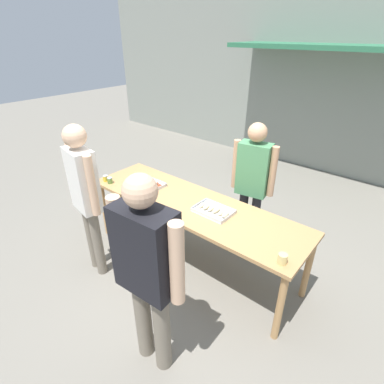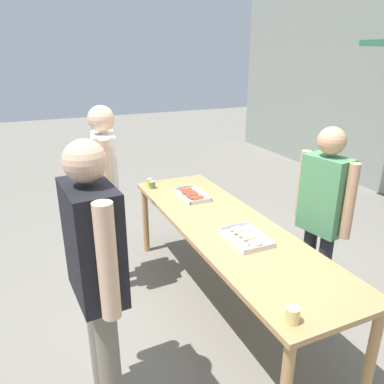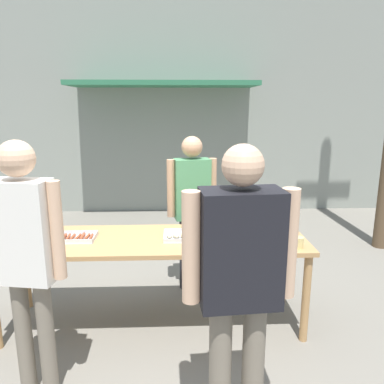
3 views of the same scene
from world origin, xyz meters
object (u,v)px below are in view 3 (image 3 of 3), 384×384
at_px(beer_cup, 299,243).
at_px(person_customer_holding_hotdog, 26,248).
at_px(person_customer_with_cup, 240,271).
at_px(condiment_jar_ketchup, 10,248).
at_px(person_server_behind_table, 192,199).
at_px(food_tray_buns, 187,235).
at_px(food_tray_sausages, 70,238).

xyz_separation_m(beer_cup, person_customer_holding_hotdog, (-2.05, -0.58, 0.22)).
bearing_deg(person_customer_with_cup, condiment_jar_ketchup, -32.45).
height_order(person_server_behind_table, person_customer_holding_hotdog, person_customer_holding_hotdog).
xyz_separation_m(person_server_behind_table, person_customer_holding_hotdog, (-1.18, -1.57, 0.08)).
bearing_deg(beer_cup, food_tray_buns, 163.05).
distance_m(food_tray_buns, person_server_behind_table, 0.73).
distance_m(food_tray_sausages, food_tray_buns, 1.07).
bearing_deg(person_customer_holding_hotdog, food_tray_buns, -132.43).
bearing_deg(food_tray_buns, food_tray_sausages, 179.87).
relative_size(food_tray_sausages, person_customer_holding_hotdog, 0.25).
relative_size(condiment_jar_ketchup, person_customer_holding_hotdog, 0.04).
bearing_deg(person_customer_holding_hotdog, person_customer_with_cup, 174.83).
distance_m(beer_cup, person_server_behind_table, 1.33).
distance_m(person_customer_holding_hotdog, person_customer_with_cup, 1.43).
xyz_separation_m(beer_cup, person_server_behind_table, (-0.87, 0.99, 0.14)).
bearing_deg(condiment_jar_ketchup, person_customer_with_cup, -27.98).
distance_m(food_tray_sausages, person_customer_holding_hotdog, 0.91).
bearing_deg(person_server_behind_table, person_customer_with_cup, -93.81).
relative_size(food_tray_buns, person_customer_with_cup, 0.23).
bearing_deg(food_tray_buns, beer_cup, -16.95).
bearing_deg(person_customer_holding_hotdog, beer_cup, -154.73).
xyz_separation_m(condiment_jar_ketchup, person_customer_holding_hotdog, (0.37, -0.57, 0.22)).
xyz_separation_m(food_tray_buns, condiment_jar_ketchup, (-1.48, -0.30, 0.02)).
bearing_deg(food_tray_buns, person_customer_holding_hotdog, -141.92).
bearing_deg(condiment_jar_ketchup, person_customer_holding_hotdog, -56.83).
xyz_separation_m(food_tray_sausages, person_server_behind_table, (1.14, 0.70, 0.18)).
relative_size(food_tray_sausages, condiment_jar_ketchup, 5.55).
relative_size(beer_cup, person_customer_with_cup, 0.05).
distance_m(condiment_jar_ketchup, person_customer_with_cup, 2.00).
bearing_deg(person_customer_holding_hotdog, food_tray_sausages, -83.20).
height_order(food_tray_sausages, person_customer_holding_hotdog, person_customer_holding_hotdog).
bearing_deg(person_customer_with_cup, person_server_behind_table, -88.47).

